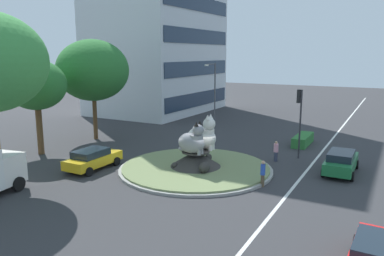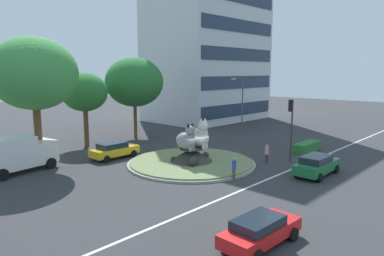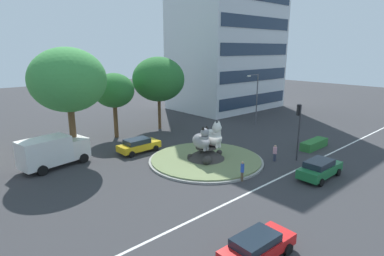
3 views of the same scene
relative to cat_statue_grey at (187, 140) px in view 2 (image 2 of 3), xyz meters
name	(u,v)px [view 2 (image 2 of 3)]	position (x,y,z in m)	size (l,w,h in m)	color
ground_plane	(191,164)	(0.72, 0.15, -2.30)	(160.00, 160.00, 0.00)	#333335
lane_centreline	(262,181)	(0.72, -6.99, -2.29)	(112.00, 0.20, 0.01)	silver
roundabout_island	(191,160)	(0.71, 0.14, -1.92)	(11.06, 11.06, 1.45)	gray
cat_statue_grey	(187,140)	(0.00, 0.00, 0.00)	(1.59, 2.33, 2.33)	gray
cat_statue_white	(199,136)	(1.45, -0.07, 0.10)	(1.72, 2.67, 2.61)	silver
traffic_light_mast	(291,119)	(7.47, -5.56, 1.53)	(0.34, 0.46, 5.53)	#2D2D33
office_tower	(207,16)	(24.09, 18.53, 14.58)	(18.59, 13.44, 33.76)	silver
clipped_hedge_strip	(307,147)	(12.41, -4.92, -1.85)	(4.06, 1.20, 0.90)	#2D7033
broadleaf_tree_behind_island	(85,93)	(-1.41, 13.70, 3.47)	(4.83, 4.83, 7.86)	brown
second_tree_near_tower	(34,74)	(-8.43, 9.34, 5.47)	(7.08, 7.08, 10.81)	brown
third_tree_left	(134,82)	(5.15, 13.61, 4.42)	(6.88, 6.88, 9.65)	brown
streetlight_arm	(241,101)	(16.45, 6.10, 1.90)	(2.05, 0.43, 7.25)	#4C4C51
pedestrian_pink_shirt	(267,153)	(5.72, -4.30, -1.45)	(0.37, 0.37, 1.62)	#33384C
pedestrian_blue_shirt	(234,168)	(-0.42, -5.23, -1.37)	(0.31, 0.31, 1.72)	brown
sedan_on_far_lane	(260,230)	(-7.64, -12.05, -1.55)	(4.51, 2.07, 1.39)	red
hatchback_near_shophouse	(317,165)	(4.96, -9.19, -1.46)	(4.72, 2.06, 1.59)	#1E6B38
parked_car_right	(114,150)	(-2.60, 6.87, -1.50)	(4.48, 2.08, 1.49)	gold
delivery_box_truck	(15,154)	(-10.74, 8.46, -0.74)	(6.35, 3.30, 2.88)	silver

